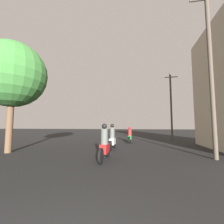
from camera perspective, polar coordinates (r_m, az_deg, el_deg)
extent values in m
cylinder|color=black|center=(7.67, -1.66, -14.40)|extent=(0.10, 0.64, 0.64)
cylinder|color=black|center=(6.34, -4.25, -16.37)|extent=(0.10, 0.64, 0.64)
cube|color=red|center=(6.97, -2.82, -13.71)|extent=(0.30, 0.77, 0.39)
cylinder|color=black|center=(7.37, -2.03, -10.91)|extent=(0.60, 0.04, 0.04)
cylinder|color=#4C514C|center=(6.84, -2.94, -9.32)|extent=(0.32, 0.32, 0.69)
sphere|color=black|center=(6.82, -2.93, -5.43)|extent=(0.24, 0.24, 0.24)
cylinder|color=black|center=(10.79, 0.85, -11.73)|extent=(0.10, 0.63, 0.63)
cylinder|color=black|center=(9.32, -0.61, -12.78)|extent=(0.10, 0.63, 0.63)
cube|color=silver|center=(10.03, 0.17, -11.12)|extent=(0.30, 0.89, 0.39)
cylinder|color=black|center=(10.48, 0.62, -9.24)|extent=(0.60, 0.04, 0.04)
cylinder|color=#4C514C|center=(9.90, 0.09, -8.00)|extent=(0.32, 0.32, 0.71)
sphere|color=black|center=(9.89, 0.09, -5.24)|extent=(0.24, 0.24, 0.24)
cylinder|color=black|center=(14.58, 6.96, -10.01)|extent=(0.10, 0.60, 0.60)
cylinder|color=black|center=(13.34, 6.68, -10.48)|extent=(0.10, 0.60, 0.60)
cube|color=#1E6B33|center=(13.95, 6.82, -9.57)|extent=(0.30, 0.73, 0.33)
cylinder|color=black|center=(14.33, 6.89, -8.39)|extent=(0.60, 0.04, 0.04)
cylinder|color=maroon|center=(13.84, 6.78, -7.77)|extent=(0.32, 0.32, 0.56)
sphere|color=#A51919|center=(13.83, 6.77, -6.12)|extent=(0.24, 0.24, 0.24)
cylinder|color=#4C4238|center=(8.85, 33.50, 13.06)|extent=(0.20, 0.20, 8.39)
cylinder|color=#4C4238|center=(18.06, 21.60, 2.30)|extent=(0.20, 0.20, 7.54)
cylinder|color=#4C4238|center=(18.74, 21.27, 12.27)|extent=(1.60, 0.10, 0.10)
cylinder|color=brown|center=(10.54, -34.44, -3.93)|extent=(0.36, 0.36, 3.23)
sphere|color=#387533|center=(10.96, -33.65, 11.78)|extent=(3.88, 3.88, 3.88)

